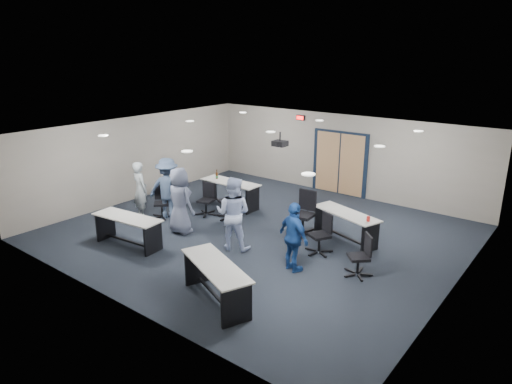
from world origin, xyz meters
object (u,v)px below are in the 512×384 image
Objects in this scene: chair_back_c at (303,214)px; person_plaid at (180,201)px; chair_loose_left at (161,202)px; chair_back_d at (319,234)px; table_back_right at (346,222)px; person_back at (168,189)px; table_front_right at (216,277)px; person_lightblue at (233,213)px; table_back_left at (230,189)px; chair_back_b at (229,200)px; table_front_left at (128,226)px; chair_back_a at (206,200)px; person_gray at (140,190)px; chair_loose_right at (359,255)px; person_navy at (294,237)px.

person_plaid is at bearing -149.78° from chair_back_c.
chair_back_d is at bearing -37.13° from chair_loose_left.
person_back reaches higher than table_back_right.
person_lightblue reaches higher than table_front_right.
person_back is (-2.87, 0.46, -0.02)m from person_lightblue.
person_plaid is (0.36, -2.42, 0.34)m from table_back_left.
chair_back_b is at bearing -152.50° from table_back_right.
chair_back_a is at bearing 84.39° from table_front_left.
person_back is at bearing -143.25° from table_back_right.
chair_back_d is (-0.15, -1.07, -0.03)m from table_back_right.
chair_back_c is 0.71× the size of person_gray.
person_lightblue is (-0.89, -1.79, 0.32)m from chair_back_c.
chair_back_a is at bearing -147.66° from chair_back_b.
person_navy is (-1.25, -0.66, 0.32)m from chair_loose_right.
chair_back_b is 3.68m from person_navy.
chair_back_d is 1.18m from person_navy.
table_back_right reaches higher than table_front_left.
person_lightblue is at bearing -47.63° from table_back_left.
person_lightblue is (-1.38, 2.13, 0.37)m from table_front_right.
chair_back_a reaches higher than table_back_right.
chair_back_a is 0.77m from chair_back_b.
chair_back_b reaches higher than table_front_left.
person_gray is at bearing -128.09° from chair_back_b.
table_front_left is 2.03m from chair_loose_left.
table_back_left is at bearing 83.31° from table_front_left.
person_plaid is 1.22m from person_back.
chair_loose_right is at bearing -18.87° from table_back_left.
table_back_left is 1.11× the size of person_plaid.
table_front_left is 2.81m from chair_back_a.
chair_back_d is (4.00, 2.54, -0.02)m from table_front_left.
chair_loose_right is 0.52× the size of person_lightblue.
chair_back_d is 3.80m from person_plaid.
person_lightblue is at bearing 16.59° from person_navy.
table_front_left is 2.05× the size of chair_loose_right.
chair_back_b reaches higher than table_back_right.
person_gray is (-6.64, -0.55, 0.36)m from chair_loose_right.
chair_back_c is 0.66× the size of person_plaid.
person_lightblue is at bearing -121.14° from chair_back_c.
table_back_right is at bearing -144.70° from person_plaid.
chair_back_a is at bearing -154.76° from chair_back_d.
person_back is at bearing 12.80° from person_navy.
chair_loose_left is (-4.87, -0.71, -0.02)m from chair_back_d.
chair_back_a is 0.53× the size of person_back.
table_front_left is at bearing -137.86° from chair_back_c.
table_back_right is (0.59, 4.25, -0.02)m from table_front_right.
person_navy reaches higher than chair_back_c.
chair_back_a is 0.60× the size of person_navy.
chair_loose_right is at bearing -132.51° from person_navy.
person_gray is 0.82m from person_back.
table_back_left is at bearing 20.12° from chair_loose_left.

